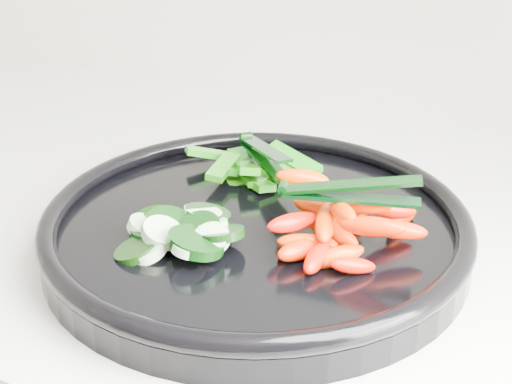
% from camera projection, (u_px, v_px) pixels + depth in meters
% --- Properties ---
extents(veggie_tray, '(0.40, 0.40, 0.04)m').
position_uv_depth(veggie_tray, '(256.00, 227.00, 0.63)').
color(veggie_tray, black).
rests_on(veggie_tray, counter).
extents(cucumber_pile, '(0.12, 0.12, 0.04)m').
position_uv_depth(cucumber_pile, '(175.00, 231.00, 0.59)').
color(cucumber_pile, black).
rests_on(cucumber_pile, veggie_tray).
extents(carrot_pile, '(0.15, 0.14, 0.05)m').
position_uv_depth(carrot_pile, '(338.00, 224.00, 0.58)').
color(carrot_pile, '#EA3700').
rests_on(carrot_pile, veggie_tray).
extents(pepper_pile, '(0.14, 0.10, 0.04)m').
position_uv_depth(pepper_pile, '(252.00, 168.00, 0.71)').
color(pepper_pile, '#136B0A').
rests_on(pepper_pile, veggie_tray).
extents(tong_carrot, '(0.11, 0.05, 0.02)m').
position_uv_depth(tong_carrot, '(347.00, 191.00, 0.57)').
color(tong_carrot, black).
rests_on(tong_carrot, carrot_pile).
extents(tong_pepper, '(0.09, 0.09, 0.02)m').
position_uv_depth(tong_pepper, '(263.00, 153.00, 0.70)').
color(tong_pepper, black).
rests_on(tong_pepper, pepper_pile).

